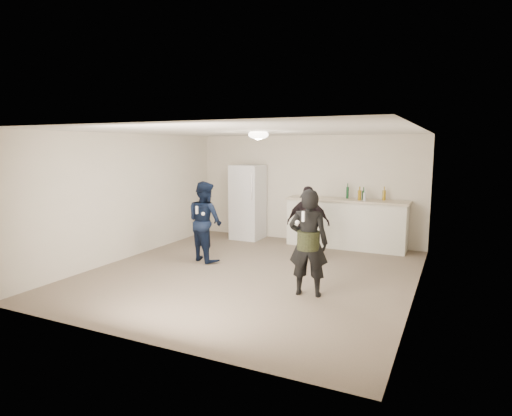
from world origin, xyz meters
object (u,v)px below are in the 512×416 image
at_px(man, 205,221).
at_px(spectator, 308,223).
at_px(fridge, 248,202).
at_px(woman, 308,243).
at_px(counter, 346,224).
at_px(shaker, 310,193).

relative_size(man, spectator, 1.07).
height_order(fridge, woman, fridge).
relative_size(woman, spectator, 1.11).
distance_m(counter, shaker, 1.08).
bearing_deg(counter, spectator, -108.82).
bearing_deg(counter, fridge, -178.33).
bearing_deg(woman, fridge, -60.74).
bearing_deg(spectator, counter, -115.29).
distance_m(counter, man, 3.21).
height_order(shaker, man, man).
relative_size(counter, fridge, 1.44).
height_order(counter, spectator, spectator).
xyz_separation_m(fridge, spectator, (1.95, -1.24, -0.17)).
relative_size(shaker, woman, 0.10).
xyz_separation_m(fridge, woman, (2.63, -3.25, -0.09)).
xyz_separation_m(fridge, man, (0.16, -2.21, -0.11)).
bearing_deg(woman, spectator, -81.16).
distance_m(shaker, man, 2.73).
bearing_deg(fridge, counter, 1.67).
xyz_separation_m(counter, man, (-2.24, -2.28, 0.26)).
xyz_separation_m(fridge, shaker, (1.54, 0.12, 0.28)).
xyz_separation_m(counter, shaker, (-0.87, 0.05, 0.65)).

